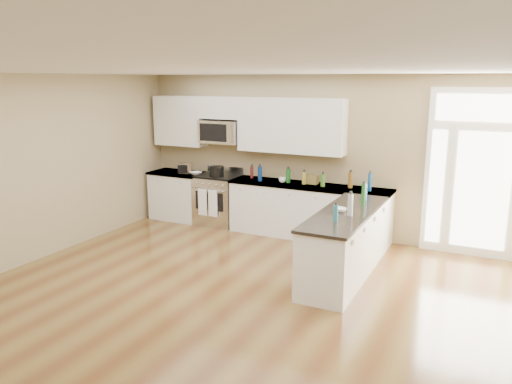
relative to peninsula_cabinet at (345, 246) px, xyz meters
The scene contains 18 objects.
ground 2.46m from the peninsula_cabinet, 112.44° to the right, with size 8.00×8.00×0.00m, color brown.
room_shell 2.74m from the peninsula_cabinet, 112.44° to the right, with size 8.00×8.00×8.00m.
back_cabinet_left 4.06m from the peninsula_cabinet, 159.09° to the left, with size 1.10×0.66×0.94m.
back_cabinet_right 1.81m from the peninsula_cabinet, 126.68° to the left, with size 2.85×0.66×0.94m.
peninsula_cabinet is the anchor object (origin of this frame).
upper_cabinet_left 4.39m from the peninsula_cabinet, 157.26° to the left, with size 1.04×0.33×0.95m, color white.
upper_cabinet_right 2.65m from the peninsula_cabinet, 133.15° to the left, with size 1.94×0.33×0.95m, color white.
upper_cabinet_short 3.73m from the peninsula_cabinet, 150.98° to the left, with size 0.82×0.33×0.40m, color white.
microwave 3.53m from the peninsula_cabinet, 151.57° to the left, with size 0.78×0.41×0.42m.
entry_door 2.52m from the peninsula_cabinet, 46.51° to the left, with size 1.70×0.10×2.60m.
kitchen_range 3.24m from the peninsula_cabinet, 153.47° to the left, with size 0.79×0.69×1.08m.
stockpot 3.22m from the peninsula_cabinet, 154.78° to the left, with size 0.27×0.27×0.21m, color black.
toaster_oven 3.89m from the peninsula_cabinet, 158.72° to the left, with size 0.24×0.19×0.21m, color silver.
cardboard_box 1.96m from the peninsula_cabinet, 124.25° to the left, with size 0.19×0.14×0.16m, color brown.
bowl_left 3.64m from the peninsula_cabinet, 157.73° to the left, with size 0.22×0.22×0.05m, color white.
bowl_peninsula 0.54m from the peninsula_cabinet, 148.67° to the right, with size 0.17×0.17×0.05m, color white.
cup_counter 2.19m from the peninsula_cabinet, 137.89° to the left, with size 0.12×0.12×0.09m, color white.
counter_bottles 1.38m from the peninsula_cabinet, 124.61° to the left, with size 2.40×2.13×0.31m.
Camera 1 is at (2.74, -4.25, 2.71)m, focal length 35.00 mm.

